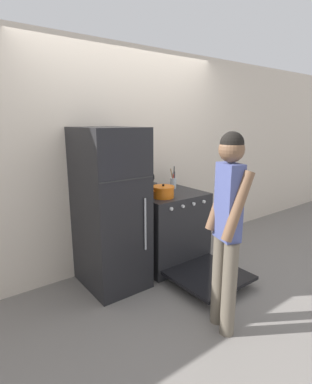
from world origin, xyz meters
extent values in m
plane|color=slate|center=(0.00, 0.00, 0.00)|extent=(14.00, 14.00, 0.00)
cube|color=beige|center=(0.00, 0.03, 1.27)|extent=(10.00, 0.06, 2.55)
cube|color=black|center=(-0.48, -0.36, 0.83)|extent=(0.58, 0.72, 1.66)
cube|color=#2D2D2D|center=(-0.48, -0.72, 1.19)|extent=(0.57, 0.01, 0.01)
cylinder|color=#B2B5BA|center=(-0.30, -0.73, 0.73)|extent=(0.02, 0.02, 0.53)
cube|color=#232326|center=(0.30, -0.34, 0.44)|extent=(0.81, 0.69, 0.89)
cube|color=black|center=(0.30, -0.34, 0.88)|extent=(0.79, 0.68, 0.02)
cube|color=black|center=(0.30, -0.66, 0.43)|extent=(0.71, 0.05, 0.67)
cylinder|color=black|center=(0.12, -0.48, 0.88)|extent=(0.22, 0.22, 0.01)
cylinder|color=black|center=(0.48, -0.48, 0.88)|extent=(0.22, 0.22, 0.01)
cylinder|color=black|center=(0.12, -0.21, 0.88)|extent=(0.22, 0.22, 0.01)
cylinder|color=black|center=(0.48, -0.21, 0.88)|extent=(0.22, 0.22, 0.01)
cylinder|color=silver|center=(0.06, -0.70, 0.82)|extent=(0.04, 0.02, 0.04)
cylinder|color=silver|center=(0.22, -0.70, 0.82)|extent=(0.04, 0.02, 0.04)
cylinder|color=silver|center=(0.38, -0.70, 0.82)|extent=(0.04, 0.02, 0.04)
cylinder|color=silver|center=(0.54, -0.70, 0.82)|extent=(0.04, 0.02, 0.04)
cube|color=black|center=(0.30, -1.04, 0.12)|extent=(0.75, 0.71, 0.04)
cube|color=#99999E|center=(0.30, -0.43, 0.40)|extent=(0.67, 0.38, 0.01)
cylinder|color=orange|center=(0.12, -0.48, 0.94)|extent=(0.24, 0.24, 0.11)
cylinder|color=orange|center=(0.12, -0.48, 1.00)|extent=(0.25, 0.25, 0.02)
sphere|color=black|center=(0.12, -0.48, 1.03)|extent=(0.03, 0.03, 0.03)
cylinder|color=orange|center=(-0.01, -0.48, 0.98)|extent=(0.03, 0.02, 0.02)
cylinder|color=orange|center=(0.25, -0.48, 0.98)|extent=(0.03, 0.02, 0.02)
cylinder|color=black|center=(0.13, -0.21, 0.94)|extent=(0.18, 0.18, 0.11)
cone|color=black|center=(0.13, -0.21, 1.01)|extent=(0.17, 0.17, 0.03)
sphere|color=black|center=(0.13, -0.21, 1.04)|extent=(0.02, 0.02, 0.02)
cone|color=black|center=(0.22, -0.21, 0.95)|extent=(0.10, 0.03, 0.08)
torus|color=black|center=(0.13, -0.21, 1.06)|extent=(0.14, 0.01, 0.14)
cylinder|color=silver|center=(0.50, -0.20, 0.95)|extent=(0.08, 0.08, 0.13)
cylinder|color=#9E7547|center=(0.49, -0.20, 1.03)|extent=(0.05, 0.04, 0.23)
cylinder|color=#232326|center=(0.51, -0.21, 1.04)|extent=(0.02, 0.03, 0.26)
cylinder|color=#B2B5BA|center=(0.49, -0.19, 1.01)|extent=(0.02, 0.05, 0.18)
cylinder|color=#4C4C51|center=(0.52, -0.21, 1.01)|extent=(0.03, 0.03, 0.19)
cylinder|color=#C63D33|center=(0.49, -0.21, 0.99)|extent=(0.03, 0.02, 0.16)
cylinder|color=#6B6051|center=(-0.12, -1.65, 0.40)|extent=(0.12, 0.12, 0.80)
cylinder|color=#6B6051|center=(-0.08, -1.50, 0.40)|extent=(0.12, 0.12, 0.80)
cube|color=#4C5693|center=(-0.10, -1.57, 1.11)|extent=(0.19, 0.25, 0.60)
cylinder|color=brown|center=(-0.14, -1.69, 1.11)|extent=(0.26, 0.15, 0.54)
cylinder|color=brown|center=(-0.06, -1.45, 1.11)|extent=(0.26, 0.15, 0.54)
sphere|color=brown|center=(-0.10, -1.57, 1.51)|extent=(0.19, 0.19, 0.19)
sphere|color=black|center=(-0.10, -1.57, 1.55)|extent=(0.18, 0.18, 0.18)
camera|label=1|loc=(-1.88, -3.01, 1.72)|focal=28.00mm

